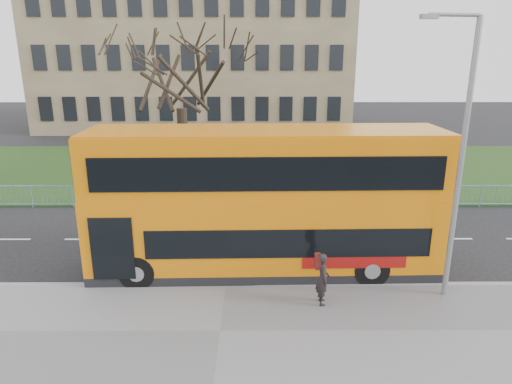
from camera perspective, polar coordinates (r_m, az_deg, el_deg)
ground at (r=16.39m, az=-3.44°, el=-9.25°), size 120.00×120.00×0.00m
kerb at (r=14.98m, az=-3.78°, el=-11.60°), size 80.00×0.20×0.14m
grass_verge at (r=29.89m, az=-1.95°, el=2.88°), size 80.00×15.40×0.08m
guard_railing at (r=22.33m, az=-2.54°, el=-0.56°), size 40.00×0.12×1.10m
bare_tree at (r=25.10m, az=-9.39°, el=12.19°), size 7.30×7.30×10.42m
civic_building at (r=50.07m, az=-7.27°, el=16.35°), size 30.00×15.00×14.00m
yellow_bus at (r=15.15m, az=1.20°, el=-0.85°), size 11.62×3.01×4.84m
pedestrian at (r=13.67m, az=8.33°, el=-10.67°), size 0.39×0.59×1.60m
street_lamp at (r=14.00m, az=24.03°, el=4.51°), size 1.71×0.40×8.09m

